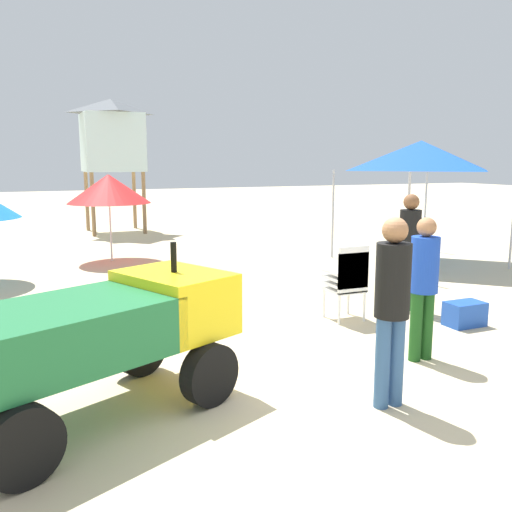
# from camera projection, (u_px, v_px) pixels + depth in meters

# --- Properties ---
(ground) EXTENTS (80.00, 80.00, 0.00)m
(ground) POSITION_uv_depth(u_px,v_px,m) (321.00, 384.00, 5.71)
(ground) COLOR beige
(utility_cart) EXTENTS (2.81, 2.15, 1.50)m
(utility_cart) POSITION_uv_depth(u_px,v_px,m) (105.00, 331.00, 4.92)
(utility_cart) COLOR #1E6B38
(utility_cart) RESTS_ON ground
(stacked_plastic_chairs) EXTENTS (0.48, 0.48, 1.11)m
(stacked_plastic_chairs) POSITION_uv_depth(u_px,v_px,m) (348.00, 277.00, 7.85)
(stacked_plastic_chairs) COLOR white
(stacked_plastic_chairs) RESTS_ON ground
(lifeguard_near_center) EXTENTS (0.32, 0.32, 1.66)m
(lifeguard_near_center) POSITION_uv_depth(u_px,v_px,m) (424.00, 279.00, 6.26)
(lifeguard_near_center) COLOR #194C19
(lifeguard_near_center) RESTS_ON ground
(lifeguard_near_right) EXTENTS (0.32, 0.32, 1.79)m
(lifeguard_near_right) POSITION_uv_depth(u_px,v_px,m) (392.00, 299.00, 5.04)
(lifeguard_near_right) COLOR #33598C
(lifeguard_near_right) RESTS_ON ground
(lifeguard_far_right) EXTENTS (0.32, 0.32, 1.80)m
(lifeguard_far_right) POSITION_uv_depth(u_px,v_px,m) (409.00, 244.00, 8.34)
(lifeguard_far_right) COLOR #194C19
(lifeguard_far_right) RESTS_ON ground
(popup_canopy) EXTENTS (2.79, 2.79, 2.72)m
(popup_canopy) POSITION_uv_depth(u_px,v_px,m) (421.00, 156.00, 12.08)
(popup_canopy) COLOR #B2B2B7
(popup_canopy) RESTS_ON ground
(lifeguard_tower) EXTENTS (1.98, 1.98, 4.19)m
(lifeguard_tower) POSITION_uv_depth(u_px,v_px,m) (112.00, 135.00, 17.38)
(lifeguard_tower) COLOR olive
(lifeguard_tower) RESTS_ON ground
(beach_umbrella_mid) EXTENTS (1.87, 1.87, 1.99)m
(beach_umbrella_mid) POSITION_uv_depth(u_px,v_px,m) (109.00, 189.00, 12.43)
(beach_umbrella_mid) COLOR beige
(beach_umbrella_mid) RESTS_ON ground
(cooler_box) EXTENTS (0.53, 0.34, 0.34)m
(cooler_box) POSITION_uv_depth(u_px,v_px,m) (465.00, 314.00, 7.71)
(cooler_box) COLOR blue
(cooler_box) RESTS_ON ground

